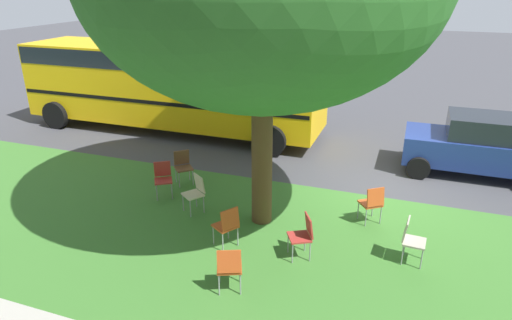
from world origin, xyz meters
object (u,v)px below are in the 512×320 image
Objects in this scene: chair_6 at (411,237)px; chair_7 at (303,233)px; chair_0 at (163,177)px; chair_1 at (227,224)px; chair_2 at (183,165)px; chair_5 at (196,191)px; chair_3 at (372,202)px; chair_4 at (229,266)px; school_bus at (171,80)px; parked_car at (478,145)px.

chair_6 is 1.00× the size of chair_7.
chair_1 is at bearing 146.47° from chair_0.
chair_7 is at bearing 149.27° from chair_2.
chair_3 is at bearing -168.30° from chair_5.
chair_4 is at bearing 57.35° from chair_7.
school_bus reaches higher than chair_5.
chair_7 is at bearing 57.96° from chair_3.
chair_4 is 3.01m from chair_5.
chair_3 is 1.00× the size of chair_7.
chair_1 is 7.93m from school_bus.
parked_car reaches higher than chair_6.
chair_5 and chair_6 have the same top height.
parked_car reaches higher than chair_0.
chair_0 and chair_6 have the same top height.
chair_7 is at bearing -173.61° from chair_1.
chair_4 is at bearing 136.05° from chair_0.
chair_4 is 9.28m from school_bus.
chair_2 is 1.00× the size of chair_4.
parked_car is at bearing -151.05° from chair_0.
chair_2 is 1.00× the size of chair_7.
school_bus is at bearing -57.58° from chair_2.
chair_2 is 1.00× the size of chair_6.
parked_car is at bearing -122.69° from chair_3.
school_bus reaches higher than chair_3.
chair_4 is 8.15m from parked_car.
chair_3 is 2.07m from chair_7.
chair_2 is 4.63m from chair_4.
chair_2 is (2.26, -2.40, 0.00)m from chair_1.
chair_3 is (-4.94, -0.36, 0.00)m from chair_0.
chair_0 is at bearing -21.77° from chair_5.
chair_0 is 0.84m from chair_2.
chair_3 and chair_6 have the same top height.
chair_0 is at bearing 116.63° from school_bus.
chair_1 and chair_6 have the same top height.
chair_0 is 1.00× the size of chair_6.
parked_car is at bearing -107.33° from chair_6.
chair_7 is at bearing 135.51° from school_bus.
chair_1 and chair_5 have the same top height.
parked_car reaches higher than chair_4.
chair_4 is 1.70m from chair_7.
chair_5 is (1.83, -2.39, 0.00)m from chair_4.
chair_2 is at bearing -52.26° from chair_4.
chair_6 is (-5.78, 0.87, 0.00)m from chair_0.
chair_5 is at bearing -41.78° from chair_1.
chair_2 is 5.93m from chair_6.
chair_0 is 0.24× the size of parked_car.
school_bus is at bearing -53.03° from chair_1.
school_bus is at bearing -44.49° from chair_7.
chair_1 is at bearing 133.31° from chair_2.
school_bus is at bearing -34.41° from chair_6.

